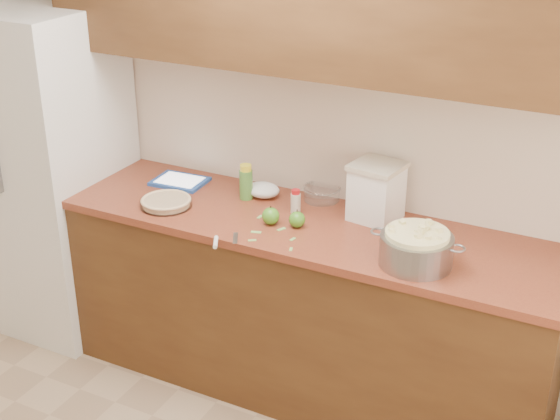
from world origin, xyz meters
The scene contains 21 objects.
room_shell centered at (0.00, 0.00, 1.30)m, with size 3.60×3.60×3.60m.
counter_run centered at (0.00, 1.48, 0.46)m, with size 2.64×0.68×0.92m.
fridge centered at (-1.44, 1.44, 0.90)m, with size 0.70×0.70×1.80m, color white.
pie centered at (-0.60, 1.33, 0.94)m, with size 0.26×0.26×0.04m.
colander centered at (0.68, 1.32, 0.99)m, with size 0.41×0.31×0.15m.
flour_canister centered at (0.37, 1.66, 1.06)m, with size 0.25×0.25×0.28m.
tablet centered at (-0.70, 1.60, 0.93)m, with size 0.28×0.22×0.02m.
paring_knife centered at (-0.16, 1.10, 0.93)m, with size 0.11×0.19×0.02m.
lemon_bottle centered at (-0.29, 1.59, 1.01)m, with size 0.07×0.07×0.18m.
cinnamon_shaker centered at (0.00, 1.55, 0.98)m, with size 0.05×0.05×0.12m.
vanilla_bottle centered at (0.25, 1.63, 0.96)m, with size 0.03×0.03×0.09m.
mixing_bowl centered at (0.05, 1.74, 0.96)m, with size 0.19×0.19×0.07m.
paper_towel centered at (-0.23, 1.65, 0.96)m, with size 0.17×0.14×0.07m, color white.
apple_left centered at (-0.05, 1.38, 0.96)m, with size 0.08×0.08×0.09m.
apple_center centered at (0.08, 1.41, 0.96)m, with size 0.08×0.08×0.09m.
peel_a centered at (0.15, 1.19, 0.92)m, with size 0.03×0.01×0.00m, color #8EC761.
peel_b centered at (-0.04, 1.19, 0.92)m, with size 0.04×0.01×0.00m, color #8EC761.
peel_c centered at (0.12, 1.29, 0.92)m, with size 0.03×0.01×0.00m, color #8EC761.
peel_d centered at (-0.06, 1.27, 0.92)m, with size 0.05×0.02×0.00m, color #8EC761.
peel_e centered at (-0.13, 1.42, 0.92)m, with size 0.04×0.01×0.00m, color #8EC761.
peel_f centered at (0.03, 1.35, 0.92)m, with size 0.04×0.02×0.00m, color #8EC761.
Camera 1 is at (1.48, -1.51, 2.50)m, focal length 50.00 mm.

